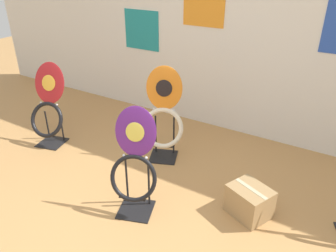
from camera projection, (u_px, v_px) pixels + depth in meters
wall_back at (235, 21)px, 3.55m from camera, size 8.00×0.07×2.60m
toilet_seat_display_crimson_swirl at (48, 108)px, 3.63m from camera, size 0.46×0.44×0.91m
toilet_seat_display_purple_note at (134, 165)px, 2.61m from camera, size 0.43×0.39×0.91m
toilet_seat_display_orange_sun at (163, 118)px, 3.32m from camera, size 0.46×0.37×0.99m
storage_box at (249, 201)px, 2.69m from camera, size 0.40×0.37×0.26m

